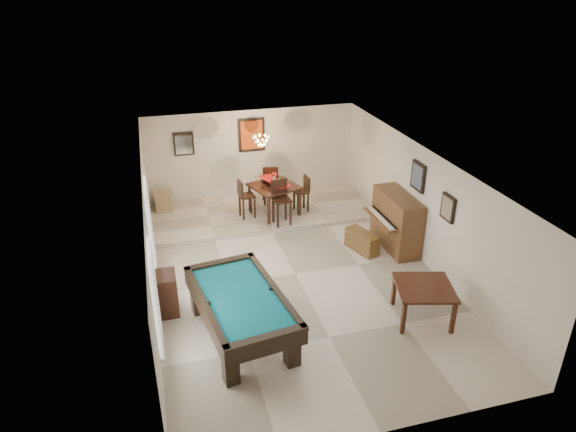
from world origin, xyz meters
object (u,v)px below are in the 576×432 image
dining_table (274,197)px  chandelier (261,137)px  upright_piano (390,222)px  dining_chair_east (301,194)px  corner_bench (163,201)px  dining_chair_north (270,184)px  piano_bench (362,241)px  apothecary_chest (168,293)px  dining_chair_west (247,199)px  square_table (423,302)px  dining_chair_south (282,203)px  pool_table (241,317)px  flower_vase (274,177)px

dining_table → chandelier: bearing=136.5°
upright_piano → dining_chair_east: (-1.52, 2.32, -0.06)m
corner_bench → dining_chair_north: bearing=-6.5°
piano_bench → apothecary_chest: size_ratio=1.05×
upright_piano → piano_bench: size_ratio=1.81×
dining_chair_north → dining_chair_west: (-0.80, -0.76, -0.04)m
upright_piano → dining_table: upright_piano is taller
square_table → apothecary_chest: apothecary_chest is taller
corner_bench → dining_chair_south: bearing=-30.9°
apothecary_chest → square_table: bearing=-17.9°
upright_piano → dining_chair_south: upright_piano is taller
pool_table → flower_vase: flower_vase is taller
pool_table → piano_bench: 4.12m
dining_chair_west → corner_bench: dining_chair_west is taller
square_table → apothecary_chest: bearing=162.1°
square_table → dining_chair_north: (-1.58, 5.86, 0.32)m
chandelier → apothecary_chest: bearing=-125.7°
square_table → chandelier: (-1.90, 5.38, 1.84)m
upright_piano → dining_table: (-2.26, 2.36, -0.09)m
square_table → dining_chair_south: size_ratio=0.90×
piano_bench → dining_chair_north: size_ratio=0.79×
dining_chair_north → dining_table: bearing=92.9°
flower_vase → chandelier: (-0.27, 0.26, 1.02)m
dining_chair_west → dining_chair_south: bearing=-137.4°
square_table → flower_vase: 5.44m
upright_piano → apothecary_chest: (-5.31, -1.25, -0.25)m
dining_chair_south → chandelier: size_ratio=1.96×
pool_table → piano_bench: bearing=27.0°
square_table → upright_piano: size_ratio=0.65×
apothecary_chest → dining_chair_south: size_ratio=0.72×
square_table → piano_bench: square_table is taller
flower_vase → dining_chair_south: 0.83m
corner_bench → chandelier: size_ratio=0.90×
dining_chair_east → chandelier: size_ratio=1.63×
piano_bench → dining_chair_west: size_ratio=0.85×
upright_piano → corner_bench: size_ratio=2.99×
dining_chair_north → corner_bench: (-2.95, 0.33, -0.32)m
apothecary_chest → upright_piano: bearing=13.3°
pool_table → dining_table: (1.80, 4.74, 0.15)m
upright_piano → flower_vase: (-2.26, 2.36, 0.51)m
dining_chair_south → dining_chair_west: (-0.78, 0.66, -0.06)m
piano_bench → flower_vase: (-1.56, 2.36, 0.93)m
pool_table → corner_bench: pool_table is taller
piano_bench → chandelier: chandelier is taller
dining_table → dining_chair_south: (0.02, -0.68, 0.12)m
piano_bench → dining_chair_north: (-1.51, 3.10, 0.44)m
piano_bench → dining_chair_south: bearing=132.4°
square_table → flower_vase: bearing=107.7°
square_table → apothecary_chest: (-4.68, 1.51, 0.06)m
dining_chair_east → corner_bench: size_ratio=1.81×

